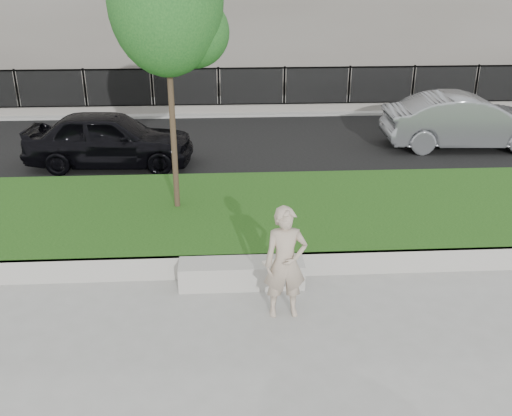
{
  "coord_description": "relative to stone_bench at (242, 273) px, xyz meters",
  "views": [
    {
      "loc": [
        -0.48,
        -7.09,
        4.69
      ],
      "look_at": [
        0.01,
        1.2,
        1.15
      ],
      "focal_mm": 40.0,
      "sensor_mm": 36.0,
      "label": 1
    }
  ],
  "objects": [
    {
      "name": "car_silver",
      "position": [
        6.4,
        6.98,
        0.57
      ],
      "size": [
        4.51,
        1.76,
        1.46
      ],
      "primitive_type": "imported",
      "rotation": [
        0.0,
        0.0,
        1.52
      ],
      "color": "gray",
      "rests_on": "street"
    },
    {
      "name": "street",
      "position": [
        0.24,
        7.7,
        -0.18
      ],
      "size": [
        34.0,
        7.0,
        0.04
      ],
      "primitive_type": "cube",
      "color": "black",
      "rests_on": "ground"
    },
    {
      "name": "young_tree",
      "position": [
        -1.08,
        2.39,
        3.86
      ],
      "size": [
        2.05,
        1.97,
        5.03
      ],
      "color": "#38281C",
      "rests_on": "grass_bank"
    },
    {
      "name": "man",
      "position": [
        0.59,
        -0.86,
        0.64
      ],
      "size": [
        0.63,
        0.43,
        1.68
      ],
      "primitive_type": "imported",
      "rotation": [
        0.0,
        0.0,
        0.05
      ],
      "color": "tan",
      "rests_on": "ground"
    },
    {
      "name": "iron_fence",
      "position": [
        0.24,
        11.2,
        0.34
      ],
      "size": [
        32.0,
        0.3,
        1.5
      ],
      "color": "slate",
      "rests_on": "far_pavement"
    },
    {
      "name": "grass_bank",
      "position": [
        0.24,
        2.2,
        -0.0
      ],
      "size": [
        34.0,
        4.0,
        0.4
      ],
      "primitive_type": "cube",
      "color": "#0D360D",
      "rests_on": "ground"
    },
    {
      "name": "car_dark",
      "position": [
        -3.05,
        5.95,
        0.54
      ],
      "size": [
        4.19,
        1.88,
        1.4
      ],
      "primitive_type": "imported",
      "rotation": [
        0.0,
        0.0,
        1.51
      ],
      "color": "black",
      "rests_on": "street"
    },
    {
      "name": "book",
      "position": [
        0.45,
        -0.07,
        0.21
      ],
      "size": [
        0.26,
        0.22,
        0.03
      ],
      "primitive_type": "cube",
      "rotation": [
        0.0,
        0.0,
        0.3
      ],
      "color": "white",
      "rests_on": "stone_bench"
    },
    {
      "name": "grass_kerb",
      "position": [
        0.24,
        0.24,
        -0.0
      ],
      "size": [
        34.0,
        0.08,
        0.4
      ],
      "primitive_type": "cube",
      "color": "#A9A69E",
      "rests_on": "ground"
    },
    {
      "name": "ground",
      "position": [
        0.24,
        -0.8,
        -0.2
      ],
      "size": [
        90.0,
        90.0,
        0.0
      ],
      "primitive_type": "plane",
      "color": "gray",
      "rests_on": "ground"
    },
    {
      "name": "far_pavement",
      "position": [
        0.24,
        12.2,
        -0.14
      ],
      "size": [
        34.0,
        3.0,
        0.12
      ],
      "primitive_type": "cube",
      "color": "gray",
      "rests_on": "ground"
    },
    {
      "name": "stone_bench",
      "position": [
        0.0,
        0.0,
        0.0
      ],
      "size": [
        1.97,
        0.49,
        0.4
      ],
      "primitive_type": "cube",
      "color": "#A9A69E",
      "rests_on": "ground"
    }
  ]
}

